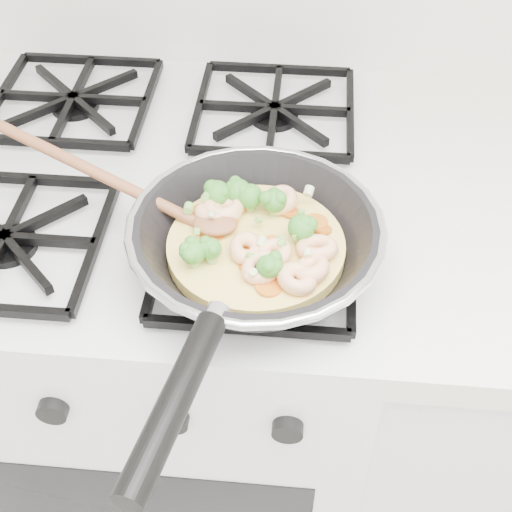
{
  "coord_description": "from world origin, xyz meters",
  "views": [
    {
      "loc": [
        0.2,
        0.98,
        1.5
      ],
      "look_at": [
        0.15,
        1.54,
        0.93
      ],
      "focal_mm": 49.46,
      "sensor_mm": 36.0,
      "label": 1
    }
  ],
  "objects": [
    {
      "name": "skillet",
      "position": [
        0.15,
        1.53,
        0.96
      ],
      "size": [
        0.48,
        0.47,
        0.1
      ],
      "rotation": [
        0.0,
        0.0,
        0.05
      ],
      "color": "black",
      "rests_on": "stove"
    },
    {
      "name": "stove",
      "position": [
        0.0,
        1.7,
        0.46
      ],
      "size": [
        0.6,
        0.6,
        0.92
      ],
      "color": "white",
      "rests_on": "ground"
    }
  ]
}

